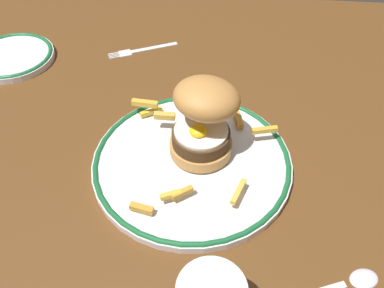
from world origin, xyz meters
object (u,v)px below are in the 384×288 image
burger (204,117)px  spoon (353,281)px  dinner_plate (192,161)px  fork (141,50)px  side_plate (12,56)px

burger → spoon: bearing=-44.8°
dinner_plate → spoon: size_ratio=2.28×
dinner_plate → fork: dinner_plate is taller
dinner_plate → spoon: dinner_plate is taller
fork → burger: bearing=-61.6°
fork → spoon: bearing=-53.7°
dinner_plate → burger: size_ratio=2.15×
dinner_plate → side_plate: bearing=147.5°
dinner_plate → fork: size_ratio=2.18×
side_plate → burger: bearing=-28.6°
side_plate → fork: size_ratio=1.18×
dinner_plate → side_plate: (-37.86, 24.14, -0.00)cm
burger → side_plate: 45.34cm
side_plate → spoon: side_plate is taller
burger → fork: (-14.74, 27.22, -7.42)cm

